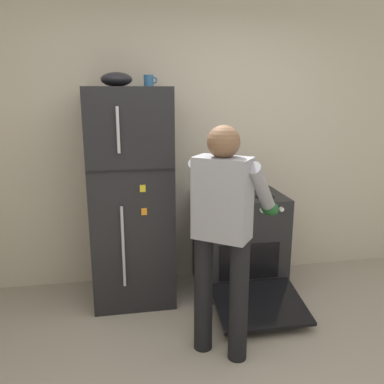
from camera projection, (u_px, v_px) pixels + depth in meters
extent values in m
cube|color=beige|center=(180.00, 140.00, 3.80)|extent=(6.00, 0.10, 2.70)
cube|color=black|center=(131.00, 197.00, 3.46)|extent=(0.68, 0.68, 1.84)
cube|color=black|center=(131.00, 171.00, 3.06)|extent=(0.67, 0.01, 0.01)
cylinder|color=#B7B7BC|center=(123.00, 247.00, 3.17)|extent=(0.02, 0.02, 0.67)
cylinder|color=#B7B7BC|center=(118.00, 130.00, 2.95)|extent=(0.02, 0.02, 0.34)
cube|color=yellow|center=(143.00, 188.00, 3.11)|extent=(0.04, 0.01, 0.06)
cube|color=orange|center=(144.00, 212.00, 3.16)|extent=(0.04, 0.01, 0.06)
cube|color=black|center=(239.00, 241.00, 3.75)|extent=(0.76, 0.64, 0.90)
cube|color=black|center=(249.00, 262.00, 3.45)|extent=(0.53, 0.01, 0.32)
cylinder|color=black|center=(225.00, 199.00, 3.47)|extent=(0.17, 0.17, 0.01)
cylinder|color=black|center=(265.00, 197.00, 3.53)|extent=(0.17, 0.17, 0.01)
cylinder|color=black|center=(217.00, 191.00, 3.74)|extent=(0.17, 0.17, 0.01)
cylinder|color=black|center=(254.00, 189.00, 3.80)|extent=(0.17, 0.17, 0.01)
cylinder|color=silver|center=(221.00, 212.00, 3.29)|extent=(0.04, 0.03, 0.04)
cylinder|color=silver|center=(241.00, 211.00, 3.32)|extent=(0.04, 0.03, 0.04)
cylinder|color=silver|center=(262.00, 210.00, 3.35)|extent=(0.04, 0.03, 0.04)
cylinder|color=silver|center=(281.00, 209.00, 3.38)|extent=(0.04, 0.03, 0.04)
cube|color=black|center=(259.00, 304.00, 3.25)|extent=(0.72, 0.57, 0.14)
cylinder|color=black|center=(203.00, 293.00, 2.81)|extent=(0.13, 0.13, 0.86)
cylinder|color=black|center=(239.00, 302.00, 2.70)|extent=(0.13, 0.13, 0.86)
cube|color=gray|center=(222.00, 199.00, 2.58)|extent=(0.41, 0.37, 0.54)
sphere|color=brown|center=(224.00, 142.00, 2.49)|extent=(0.21, 0.21, 0.21)
sphere|color=#3E3E3E|center=(223.00, 148.00, 2.50)|extent=(0.15, 0.15, 0.15)
cylinder|color=gray|center=(207.00, 184.00, 2.84)|extent=(0.36, 0.44, 0.44)
cylinder|color=gray|center=(262.00, 190.00, 2.67)|extent=(0.36, 0.44, 0.44)
ellipsoid|color=#1E5123|center=(218.00, 202.00, 3.07)|extent=(0.12, 0.18, 0.10)
ellipsoid|color=#1E5123|center=(270.00, 208.00, 2.90)|extent=(0.12, 0.18, 0.10)
cylinder|color=#236638|center=(225.00, 189.00, 3.54)|extent=(0.24, 0.24, 0.12)
cube|color=black|center=(209.00, 185.00, 3.51)|extent=(0.05, 0.03, 0.02)
cube|color=black|center=(240.00, 184.00, 3.56)|extent=(0.05, 0.03, 0.02)
cylinder|color=#2D6093|center=(149.00, 81.00, 3.31)|extent=(0.08, 0.08, 0.10)
torus|color=#2D6093|center=(154.00, 80.00, 3.31)|extent=(0.06, 0.01, 0.06)
ellipsoid|color=black|center=(116.00, 79.00, 3.21)|extent=(0.25, 0.25, 0.11)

